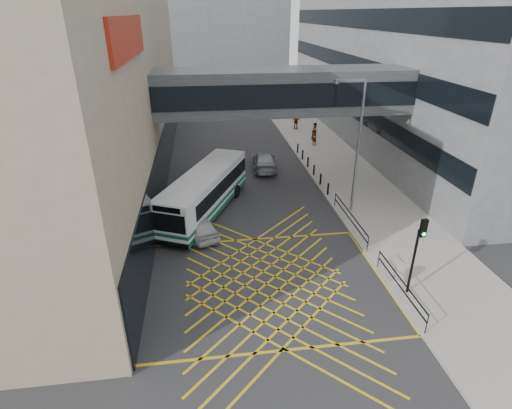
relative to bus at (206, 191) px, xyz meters
name	(u,v)px	position (x,y,z in m)	size (l,w,h in m)	color
ground	(266,284)	(2.84, -8.65, -1.57)	(120.00, 120.00, 0.00)	#333335
building_right	(464,40)	(26.82, 15.35, 8.43)	(24.09, 44.00, 20.00)	slate
building_far	(202,34)	(0.84, 51.35, 7.43)	(28.00, 16.00, 18.00)	slate
skybridge	(283,91)	(5.84, 3.35, 5.93)	(20.00, 4.10, 3.00)	#42474C
pavement	(341,170)	(11.84, 6.35, -1.49)	(6.00, 54.00, 0.16)	#A6A097
box_junction	(266,284)	(2.84, -8.65, -1.57)	(12.00, 9.00, 0.01)	gold
bus	(206,191)	(0.00, 0.00, 0.00)	(6.52, 10.51, 2.93)	white
car_white	(198,225)	(-0.60, -3.13, -0.89)	(1.76, 4.30, 1.37)	#B9BABC
car_dark	(204,189)	(-0.14, 2.15, -0.81)	(1.91, 4.88, 1.53)	black
car_silver	(264,160)	(5.28, 7.88, -0.81)	(2.07, 4.90, 1.52)	gray
traffic_light	(418,246)	(9.57, -10.51, 1.28)	(0.31, 0.49, 4.14)	black
street_lamp	(356,140)	(9.74, -1.33, 3.58)	(1.99, 0.55, 8.76)	slate
litter_bin	(401,274)	(9.54, -9.59, -0.91)	(0.58, 0.58, 1.00)	#ADA89E
kerb_railings	(370,243)	(8.99, -6.87, -0.69)	(0.05, 12.54, 1.00)	black
bollards	(311,166)	(9.09, 6.35, -0.96)	(0.14, 10.14, 0.90)	black
pedestrian_a	(314,138)	(11.30, 13.48, -0.63)	(0.63, 0.45, 1.57)	gray
pedestrian_b	(315,131)	(11.98, 15.63, -0.53)	(0.86, 0.50, 1.77)	gray
pedestrian_c	(296,122)	(10.86, 19.84, -0.52)	(1.06, 0.51, 1.79)	gray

